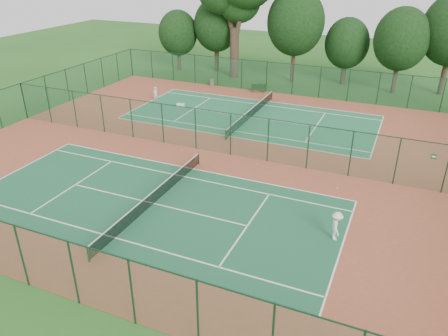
{
  "coord_description": "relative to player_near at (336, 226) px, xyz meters",
  "views": [
    {
      "loc": [
        13.76,
        -29.33,
        14.48
      ],
      "look_at": [
        3.32,
        -5.39,
        1.6
      ],
      "focal_mm": 35.0,
      "sensor_mm": 36.0,
      "label": 1
    }
  ],
  "objects": [
    {
      "name": "bench",
      "position": [
        -13.62,
        25.56,
        -0.36
      ],
      "size": [
        1.69,
        0.95,
        1.0
      ],
      "rotation": [
        0.0,
        0.0,
        0.31
      ],
      "color": "black",
      "rests_on": "red_pad"
    },
    {
      "name": "red_pad",
      "position": [
        -11.38,
        8.24,
        -0.88
      ],
      "size": [
        40.0,
        36.0,
        0.01
      ],
      "primitive_type": "cube",
      "color": "brown",
      "rests_on": "ground"
    },
    {
      "name": "court_far",
      "position": [
        -11.38,
        17.24,
        -0.87
      ],
      "size": [
        23.77,
        10.97,
        0.01
      ],
      "primitive_type": "cube",
      "color": "#216A40",
      "rests_on": "red_pad"
    },
    {
      "name": "stray_ball_a",
      "position": [
        -7.27,
        7.48,
        -0.84
      ],
      "size": [
        0.08,
        0.08,
        0.08
      ],
      "primitive_type": "sphere",
      "color": "#C2DF34",
      "rests_on": "red_pad"
    },
    {
      "name": "fence_north",
      "position": [
        -11.38,
        26.24,
        0.88
      ],
      "size": [
        40.0,
        0.09,
        3.5
      ],
      "color": "#184A2F",
      "rests_on": "ground"
    },
    {
      "name": "tennis_net_far",
      "position": [
        -11.38,
        17.24,
        -0.34
      ],
      "size": [
        0.1,
        12.9,
        0.97
      ],
      "color": "#153A1C",
      "rests_on": "ground"
    },
    {
      "name": "ground",
      "position": [
        -11.38,
        8.24,
        -0.88
      ],
      "size": [
        120.0,
        120.0,
        0.0
      ],
      "primitive_type": "plane",
      "color": "#25591B",
      "rests_on": "ground"
    },
    {
      "name": "stray_ball_c",
      "position": [
        -13.82,
        7.43,
        -0.84
      ],
      "size": [
        0.07,
        0.07,
        0.07
      ],
      "primitive_type": "sphere",
      "color": "gold",
      "rests_on": "red_pad"
    },
    {
      "name": "player_near",
      "position": [
        0.0,
        0.0,
        0.0
      ],
      "size": [
        0.95,
        1.26,
        1.73
      ],
      "primitive_type": "imported",
      "rotation": [
        0.0,
        0.0,
        1.88
      ],
      "color": "white",
      "rests_on": "court_near"
    },
    {
      "name": "player_far",
      "position": [
        -22.77,
        18.0,
        -0.08
      ],
      "size": [
        0.56,
        0.67,
        1.57
      ],
      "primitive_type": "imported",
      "rotation": [
        0.0,
        0.0,
        -1.94
      ],
      "color": "silver",
      "rests_on": "court_far"
    },
    {
      "name": "fence_divider",
      "position": [
        -11.38,
        8.24,
        0.88
      ],
      "size": [
        40.0,
        0.09,
        3.5
      ],
      "color": "#1C542E",
      "rests_on": "ground"
    },
    {
      "name": "court_near",
      "position": [
        -11.38,
        -0.76,
        -0.87
      ],
      "size": [
        23.77,
        10.97,
        0.01
      ],
      "primitive_type": "cube",
      "color": "#1C5936",
      "rests_on": "red_pad"
    },
    {
      "name": "fence_west",
      "position": [
        -31.38,
        8.24,
        0.88
      ],
      "size": [
        0.09,
        36.0,
        3.5
      ],
      "rotation": [
        0.0,
        0.0,
        1.57
      ],
      "color": "#194C2C",
      "rests_on": "ground"
    },
    {
      "name": "evergreen_row",
      "position": [
        -10.88,
        32.49,
        -0.88
      ],
      "size": [
        39.0,
        5.0,
        12.0
      ],
      "primitive_type": null,
      "color": "black",
      "rests_on": "ground"
    },
    {
      "name": "kit_bag",
      "position": [
        -19.4,
        17.42,
        -0.72
      ],
      "size": [
        0.87,
        0.53,
        0.31
      ],
      "primitive_type": "cube",
      "rotation": [
        0.0,
        0.0,
        0.3
      ],
      "color": "silver",
      "rests_on": "red_pad"
    },
    {
      "name": "trash_bin",
      "position": [
        -19.6,
        25.69,
        -0.42
      ],
      "size": [
        0.67,
        0.67,
        0.92
      ],
      "primitive_type": "cylinder",
      "rotation": [
        0.0,
        0.0,
        0.41
      ],
      "color": "slate",
      "rests_on": "red_pad"
    },
    {
      "name": "fence_south",
      "position": [
        -11.38,
        -9.76,
        0.88
      ],
      "size": [
        40.0,
        0.09,
        3.5
      ],
      "color": "#184A2B",
      "rests_on": "ground"
    },
    {
      "name": "stray_ball_b",
      "position": [
        -9.16,
        7.75,
        -0.84
      ],
      "size": [
        0.07,
        0.07,
        0.07
      ],
      "primitive_type": "sphere",
      "color": "#A8C32D",
      "rests_on": "red_pad"
    },
    {
      "name": "tennis_net_near",
      "position": [
        -11.38,
        -0.76,
        -0.34
      ],
      "size": [
        0.1,
        12.9,
        0.97
      ],
      "color": "#163D1F",
      "rests_on": "ground"
    }
  ]
}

